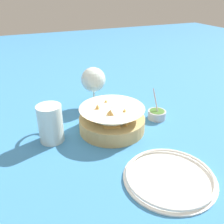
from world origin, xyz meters
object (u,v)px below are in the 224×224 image
object	(u,v)px
beer_mug	(51,124)
side_plate	(170,177)
sauce_cup	(157,114)
wine_glass	(93,81)
food_basket	(112,120)

from	to	relation	value
beer_mug	side_plate	world-z (taller)	beer_mug
sauce_cup	wine_glass	size ratio (longest dim) A/B	0.67
sauce_cup	side_plate	world-z (taller)	sauce_cup
sauce_cup	wine_glass	xyz separation A→B (m)	(0.19, 0.17, 0.09)
wine_glass	side_plate	size ratio (longest dim) A/B	0.68
wine_glass	side_plate	bearing A→B (deg)	-176.26
beer_mug	sauce_cup	bearing A→B (deg)	-91.72
sauce_cup	side_plate	size ratio (longest dim) A/B	0.45
sauce_cup	beer_mug	size ratio (longest dim) A/B	0.88
sauce_cup	beer_mug	bearing A→B (deg)	88.28
wine_glass	side_plate	world-z (taller)	wine_glass
side_plate	beer_mug	bearing A→B (deg)	38.38
side_plate	wine_glass	bearing A→B (deg)	3.74
wine_glass	side_plate	xyz separation A→B (m)	(-0.48, -0.03, -0.10)
food_basket	side_plate	world-z (taller)	food_basket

